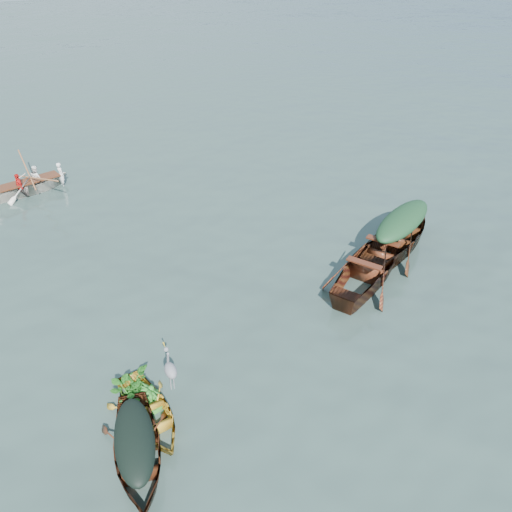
{
  "coord_description": "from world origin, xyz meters",
  "views": [
    {
      "loc": [
        -4.64,
        -8.73,
        7.6
      ],
      "look_at": [
        -0.2,
        1.2,
        0.5
      ],
      "focal_mm": 35.0,
      "sensor_mm": 36.0,
      "label": 1
    }
  ],
  "objects_px": {
    "yellow_dinghy": "(149,420)",
    "heron": "(171,376)",
    "rowed_boat": "(31,192)",
    "dark_covered_boat": "(139,460)",
    "green_tarp_boat": "(398,248)",
    "open_wooden_boat": "(370,277)"
  },
  "relations": [
    {
      "from": "yellow_dinghy",
      "to": "heron",
      "type": "bearing_deg",
      "value": 5.19
    },
    {
      "from": "rowed_boat",
      "to": "yellow_dinghy",
      "type": "bearing_deg",
      "value": 170.19
    },
    {
      "from": "dark_covered_boat",
      "to": "heron",
      "type": "relative_size",
      "value": 3.54
    },
    {
      "from": "green_tarp_boat",
      "to": "open_wooden_boat",
      "type": "distance_m",
      "value": 1.76
    },
    {
      "from": "open_wooden_boat",
      "to": "heron",
      "type": "height_order",
      "value": "heron"
    },
    {
      "from": "rowed_boat",
      "to": "heron",
      "type": "bearing_deg",
      "value": 173.0
    },
    {
      "from": "yellow_dinghy",
      "to": "rowed_boat",
      "type": "xyz_separation_m",
      "value": [
        -1.4,
        11.14,
        0.0
      ]
    },
    {
      "from": "yellow_dinghy",
      "to": "rowed_boat",
      "type": "bearing_deg",
      "value": 88.22
    },
    {
      "from": "green_tarp_boat",
      "to": "rowed_boat",
      "type": "bearing_deg",
      "value": 19.88
    },
    {
      "from": "open_wooden_boat",
      "to": "rowed_boat",
      "type": "distance_m",
      "value": 11.92
    },
    {
      "from": "rowed_boat",
      "to": "heron",
      "type": "distance_m",
      "value": 11.2
    },
    {
      "from": "rowed_boat",
      "to": "green_tarp_boat",
      "type": "bearing_deg",
      "value": -148.12
    },
    {
      "from": "green_tarp_boat",
      "to": "rowed_boat",
      "type": "relative_size",
      "value": 1.37
    },
    {
      "from": "green_tarp_boat",
      "to": "rowed_boat",
      "type": "xyz_separation_m",
      "value": [
        -9.34,
        8.16,
        0.0
      ]
    },
    {
      "from": "dark_covered_boat",
      "to": "heron",
      "type": "distance_m",
      "value": 1.5
    },
    {
      "from": "yellow_dinghy",
      "to": "heron",
      "type": "height_order",
      "value": "heron"
    },
    {
      "from": "green_tarp_boat",
      "to": "heron",
      "type": "relative_size",
      "value": 5.62
    },
    {
      "from": "open_wooden_boat",
      "to": "yellow_dinghy",
      "type": "bearing_deg",
      "value": 75.64
    },
    {
      "from": "rowed_boat",
      "to": "open_wooden_boat",
      "type": "bearing_deg",
      "value": -156.09
    },
    {
      "from": "dark_covered_boat",
      "to": "open_wooden_boat",
      "type": "bearing_deg",
      "value": 31.08
    },
    {
      "from": "rowed_boat",
      "to": "heron",
      "type": "xyz_separation_m",
      "value": [
        1.94,
        -11.01,
        0.8
      ]
    },
    {
      "from": "green_tarp_boat",
      "to": "rowed_boat",
      "type": "distance_m",
      "value": 12.4
    }
  ]
}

